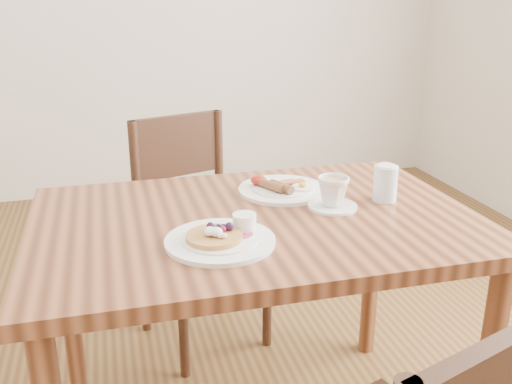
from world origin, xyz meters
TOP-DOWN VIEW (x-y plane):
  - dining_table at (0.00, 0.00)m, footprint 1.20×0.80m
  - chair_far at (-0.07, 0.64)m, footprint 0.53×0.53m
  - pancake_plate at (-0.13, -0.15)m, footprint 0.27×0.27m
  - breakfast_plate at (0.13, 0.17)m, footprint 0.27×0.27m
  - teacup_saucer at (0.23, 0.01)m, footprint 0.14×0.14m
  - water_glass at (0.40, 0.02)m, footprint 0.07×0.07m

SIDE VIEW (x-z plane):
  - chair_far at x=-0.07m, z-range 0.05..0.93m
  - dining_table at x=0.00m, z-range 0.28..1.03m
  - breakfast_plate at x=0.13m, z-range 0.74..0.78m
  - pancake_plate at x=-0.13m, z-range 0.74..0.79m
  - teacup_saucer at x=0.23m, z-range 0.75..0.84m
  - water_glass at x=0.40m, z-range 0.75..0.85m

